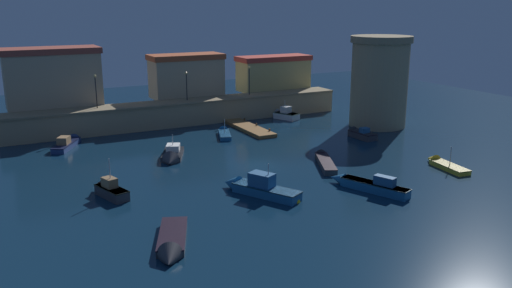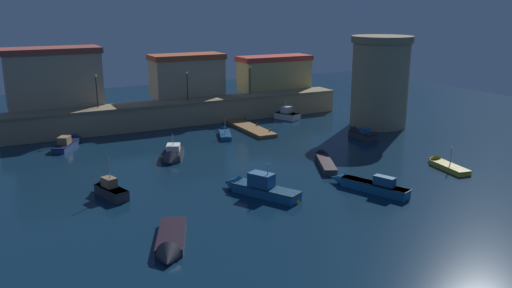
% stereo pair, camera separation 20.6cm
% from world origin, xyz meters
% --- Properties ---
extents(ground_plane, '(110.13, 110.13, 0.00)m').
position_xyz_m(ground_plane, '(0.00, 0.00, 0.00)').
color(ground_plane, '#0C2338').
extents(quay_wall, '(43.24, 3.72, 3.02)m').
position_xyz_m(quay_wall, '(0.00, 20.07, 1.52)').
color(quay_wall, '#9E8966').
rests_on(quay_wall, ground).
extents(old_town_backdrop, '(40.78, 5.24, 7.10)m').
position_xyz_m(old_town_backdrop, '(-2.83, 24.04, 5.89)').
color(old_town_backdrop, tan).
rests_on(old_town_backdrop, ground).
extents(fortress_tower, '(7.47, 7.47, 11.12)m').
position_xyz_m(fortress_tower, '(21.12, 7.93, 5.62)').
color(fortress_tower, '#9E8966').
rests_on(fortress_tower, ground).
extents(pier_dock, '(2.33, 9.94, 0.70)m').
position_xyz_m(pier_dock, '(5.85, 13.39, 0.21)').
color(pier_dock, brown).
rests_on(pier_dock, ground).
extents(quay_lamp_0, '(0.32, 0.32, 3.90)m').
position_xyz_m(quay_lamp_0, '(-10.73, 20.07, 5.57)').
color(quay_lamp_0, black).
rests_on(quay_lamp_0, quay_wall).
extents(quay_lamp_1, '(0.32, 0.32, 3.60)m').
position_xyz_m(quay_lamp_1, '(0.44, 20.07, 5.40)').
color(quay_lamp_1, black).
rests_on(quay_lamp_1, quay_wall).
extents(quay_lamp_2, '(0.32, 0.32, 3.85)m').
position_xyz_m(quay_lamp_2, '(9.27, 20.07, 5.54)').
color(quay_lamp_2, black).
rests_on(quay_lamp_2, quay_wall).
extents(moored_boat_0, '(1.63, 4.42, 1.62)m').
position_xyz_m(moored_boat_0, '(15.37, 4.16, 0.44)').
color(moored_boat_0, '#333338').
rests_on(moored_boat_0, ground).
extents(moored_boat_1, '(4.66, 7.01, 3.09)m').
position_xyz_m(moored_boat_1, '(-3.75, -7.17, 0.58)').
color(moored_boat_1, '#195689').
rests_on(moored_boat_1, ground).
extents(moored_boat_2, '(4.28, 6.33, 1.72)m').
position_xyz_m(moored_boat_2, '(-14.83, 15.47, 0.41)').
color(moored_boat_2, navy).
rests_on(moored_boat_2, ground).
extents(moored_boat_3, '(3.69, 7.13, 1.67)m').
position_xyz_m(moored_boat_3, '(4.74, -10.59, 0.49)').
color(moored_boat_3, '#195689').
rests_on(moored_boat_3, ground).
extents(moored_boat_4, '(3.88, 5.58, 2.89)m').
position_xyz_m(moored_boat_4, '(-6.67, 5.38, 0.35)').
color(moored_boat_4, '#333338').
rests_on(moored_boat_4, ground).
extents(moored_boat_5, '(2.99, 5.49, 2.48)m').
position_xyz_m(moored_boat_5, '(2.07, 12.36, 0.26)').
color(moored_boat_5, '#195689').
rests_on(moored_boat_5, ground).
extents(moored_boat_6, '(3.13, 4.40, 2.92)m').
position_xyz_m(moored_boat_6, '(12.86, 17.17, 0.55)').
color(moored_boat_6, white).
rests_on(moored_boat_6, ground).
extents(moored_boat_7, '(2.04, 5.49, 2.57)m').
position_xyz_m(moored_boat_7, '(15.20, -8.62, 0.25)').
color(moored_boat_7, gold).
rests_on(moored_boat_7, ground).
extents(moored_boat_8, '(4.18, 7.18, 1.10)m').
position_xyz_m(moored_boat_8, '(5.90, -2.57, 0.31)').
color(moored_boat_8, '#333338').
rests_on(moored_boat_8, ground).
extents(moored_boat_9, '(4.04, 6.71, 1.61)m').
position_xyz_m(moored_boat_9, '(-13.12, -13.56, 0.28)').
color(moored_boat_9, '#333338').
rests_on(moored_boat_9, ground).
extents(moored_boat_10, '(2.40, 4.52, 3.36)m').
position_xyz_m(moored_boat_10, '(-14.47, -2.17, 0.55)').
color(moored_boat_10, '#333338').
rests_on(moored_boat_10, ground).
extents(mooring_buoy_0, '(0.74, 0.74, 0.74)m').
position_xyz_m(mooring_buoy_0, '(-1.95, -10.17, 0.00)').
color(mooring_buoy_0, yellow).
rests_on(mooring_buoy_0, ground).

